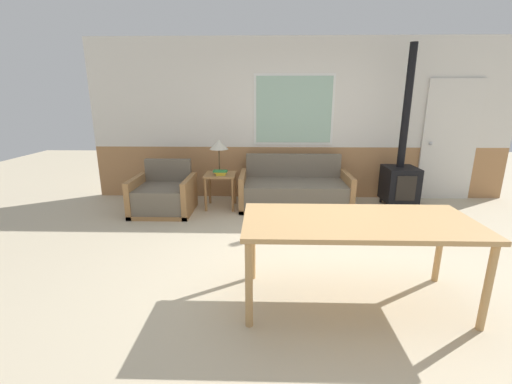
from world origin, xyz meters
TOP-DOWN VIEW (x-y plane):
  - ground_plane at (0.00, 0.00)m, footprint 16.00×16.00m
  - wall_back at (-0.01, 2.63)m, footprint 7.20×0.09m
  - couch at (-0.12, 2.02)m, footprint 1.76×0.87m
  - armchair at (-2.18, 1.70)m, footprint 0.90×0.84m
  - side_table at (-1.32, 1.96)m, footprint 0.49×0.49m
  - table_lamp at (-1.34, 2.05)m, footprint 0.30×0.30m
  - book_stack at (-1.30, 1.88)m, footprint 0.22×0.14m
  - dining_table at (0.18, -0.67)m, footprint 1.92×0.86m
  - wood_stove at (1.59, 2.08)m, footprint 0.50×0.55m
  - entry_door at (2.54, 2.57)m, footprint 0.92×0.09m

SIDE VIEW (x-z plane):
  - ground_plane at x=0.00m, z-range 0.00..0.00m
  - armchair at x=-2.18m, z-range -0.14..0.64m
  - couch at x=-0.12m, z-range -0.16..0.66m
  - side_table at x=-1.32m, z-range 0.17..0.73m
  - wood_stove at x=1.59m, z-range -0.71..1.82m
  - book_stack at x=-1.30m, z-range 0.56..0.64m
  - dining_table at x=0.18m, z-range 0.31..1.07m
  - table_lamp at x=-1.34m, z-range 0.73..1.27m
  - entry_door at x=2.54m, z-range 0.00..2.04m
  - wall_back at x=-0.01m, z-range 0.01..2.71m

